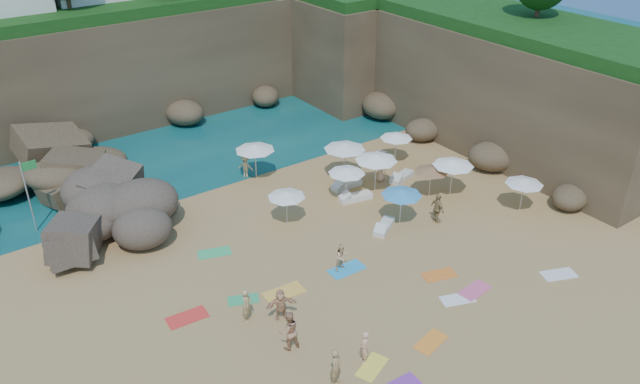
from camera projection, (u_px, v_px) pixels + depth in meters
ground at (322, 261)px, 31.70m from camera, size 120.00×120.00×0.00m
seawater at (117, 94)px, 53.05m from camera, size 120.00×120.00×0.00m
cliff_back at (156, 58)px, 48.57m from camera, size 44.00×8.00×8.00m
cliff_right at (471, 75)px, 45.10m from camera, size 8.00×30.00×8.00m
cliff_corner at (348, 42)px, 52.63m from camera, size 10.00×12.00×8.00m
rock_promontory at (19, 197)px, 37.50m from camera, size 12.00×7.00×2.00m
rock_outcrop at (125, 226)px, 34.56m from camera, size 7.61×6.08×2.81m
flag_pole at (29, 187)px, 32.96m from camera, size 0.82×0.09×4.20m
parasol_0 at (255, 147)px, 38.55m from camera, size 2.49×2.49×2.35m
parasol_1 at (286, 194)px, 34.03m from camera, size 2.10×2.10×1.98m
parasol_2 at (396, 136)px, 40.82m from camera, size 2.14×2.14×2.02m
parasol_3 at (345, 146)px, 38.46m from camera, size 2.60×2.60×2.46m
parasol_5 at (376, 157)px, 37.11m from camera, size 2.57×2.57×2.43m
parasol_6 at (431, 169)px, 36.75m from camera, size 2.05×2.05×1.94m
parasol_7 at (453, 163)px, 36.73m from camera, size 2.46×2.46×2.32m
parasol_8 at (345, 148)px, 38.60m from camera, size 2.45×2.45×2.31m
parasol_9 at (347, 171)px, 36.32m from camera, size 2.19×2.19×2.07m
parasol_10 at (402, 192)px, 33.94m from camera, size 2.26×2.26×2.13m
parasol_11 at (525, 181)px, 35.24m from camera, size 2.15×2.15×2.03m
lounger_0 at (356, 197)px, 37.13m from camera, size 2.11×1.04×0.31m
lounger_1 at (384, 161)px, 41.47m from camera, size 1.93×1.00×0.29m
lounger_2 at (377, 157)px, 41.99m from camera, size 1.82×1.15×0.27m
lounger_3 at (402, 177)px, 39.38m from camera, size 2.10×1.23×0.31m
lounger_4 at (347, 185)px, 38.45m from camera, size 2.01×0.70×0.31m
lounger_5 at (384, 227)px, 34.24m from camera, size 1.98×1.53×0.30m
towel_2 at (431, 342)px, 26.47m from camera, size 1.74×1.14×0.03m
towel_3 at (243, 300)px, 28.95m from camera, size 1.61×1.23×0.03m
towel_4 at (372, 367)px, 25.20m from camera, size 1.72×1.31×0.03m
towel_5 at (458, 299)px, 28.98m from camera, size 1.75×1.28×0.03m
towel_7 at (187, 317)px, 27.85m from camera, size 1.87×1.03×0.03m
towel_8 at (347, 269)px, 31.02m from camera, size 1.88×0.97×0.03m
towel_9 at (475, 290)px, 29.55m from camera, size 1.77×1.03×0.03m
towel_10 at (439, 275)px, 30.63m from camera, size 1.84×1.28×0.03m
towel_11 at (214, 253)px, 32.30m from camera, size 1.89×1.36×0.03m
towel_12 at (284, 293)px, 29.40m from camera, size 1.99×1.08×0.03m
towel_13 at (559, 274)px, 30.65m from camera, size 1.90×1.44×0.03m
person_stand_0 at (247, 305)px, 27.33m from camera, size 0.72×0.68×1.65m
person_stand_1 at (289, 331)px, 25.77m from camera, size 0.97×0.81×1.83m
person_stand_2 at (246, 166)px, 39.40m from camera, size 0.91×1.01×1.49m
person_stand_3 at (437, 209)px, 34.54m from camera, size 0.53×1.06×1.74m
person_stand_4 at (380, 170)px, 38.87m from camera, size 0.79×0.87×1.57m
person_stand_5 at (137, 225)px, 33.12m from camera, size 1.60×0.81×1.66m
person_stand_6 at (364, 347)px, 25.13m from camera, size 0.55×0.65×1.52m
person_lie_3 at (281, 314)px, 27.76m from camera, size 1.73×1.81×0.39m
person_lie_4 at (336, 380)px, 24.32m from camera, size 1.42×1.77×0.41m
person_lie_5 at (342, 265)px, 30.90m from camera, size 0.82×1.50×0.55m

